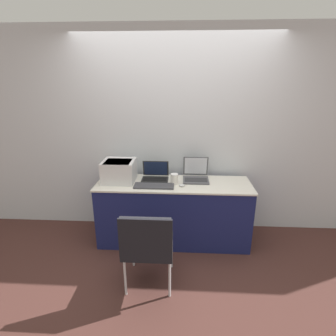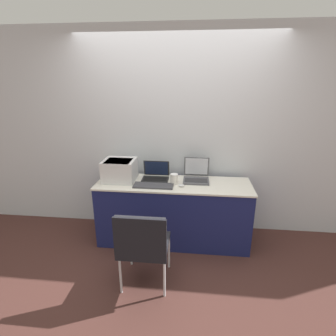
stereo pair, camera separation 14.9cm
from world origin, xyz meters
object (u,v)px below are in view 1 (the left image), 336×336
at_px(printer, 119,170).
at_px(laptop_left, 155,175).
at_px(laptop_right, 196,175).
at_px(chair, 147,243).
at_px(coffee_cup, 174,179).
at_px(mouse, 182,185).
at_px(external_keyboard, 154,186).

bearing_deg(printer, laptop_left, 11.35).
relative_size(laptop_right, chair, 0.38).
xyz_separation_m(laptop_right, chair, (-0.48, -1.01, -0.32)).
bearing_deg(coffee_cup, mouse, -42.15).
bearing_deg(coffee_cup, external_keyboard, -154.46).
bearing_deg(coffee_cup, laptop_left, 151.34).
distance_m(coffee_cup, chair, 0.93).
relative_size(printer, laptop_right, 1.19).
bearing_deg(external_keyboard, mouse, 4.94).
bearing_deg(laptop_right, coffee_cup, -148.80).
xyz_separation_m(coffee_cup, mouse, (0.09, -0.08, -0.05)).
bearing_deg(laptop_left, chair, -88.66).
relative_size(laptop_left, external_keyboard, 0.70).
distance_m(laptop_left, mouse, 0.40).
bearing_deg(laptop_right, laptop_left, -177.03).
height_order(laptop_left, laptop_right, laptop_right).
bearing_deg(external_keyboard, printer, 160.35).
xyz_separation_m(laptop_left, external_keyboard, (0.01, -0.24, -0.04)).
distance_m(printer, coffee_cup, 0.68).
relative_size(printer, chair, 0.45).
bearing_deg(laptop_left, coffee_cup, -28.66).
xyz_separation_m(mouse, chair, (-0.31, -0.76, -0.27)).
xyz_separation_m(printer, laptop_left, (0.43, 0.09, -0.09)).
bearing_deg(laptop_right, chair, -115.61).
distance_m(mouse, chair, 0.87).
relative_size(printer, mouse, 5.09).
height_order(laptop_left, chair, laptop_left).
xyz_separation_m(laptop_right, external_keyboard, (-0.50, -0.27, -0.05)).
bearing_deg(mouse, chair, -112.21).
bearing_deg(printer, mouse, -9.58).
relative_size(coffee_cup, chair, 0.14).
relative_size(coffee_cup, mouse, 1.63).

